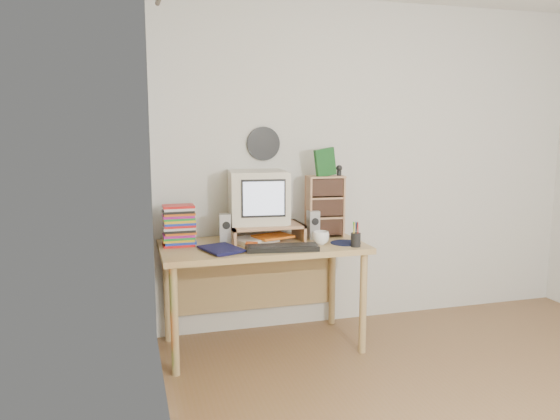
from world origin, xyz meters
TOP-DOWN VIEW (x-y plane):
  - back_wall at (0.00, 1.75)m, footprint 3.50×0.00m
  - left_wall at (-1.75, 0.00)m, footprint 0.00×3.50m
  - curtain at (-1.71, 0.48)m, footprint 0.00×2.20m
  - wall_disc at (-0.93, 1.73)m, footprint 0.25×0.02m
  - desk at (-1.03, 1.44)m, footprint 1.40×0.70m
  - monitor_riser at (-0.98, 1.48)m, footprint 0.52×0.30m
  - crt_monitor at (-1.02, 1.53)m, footprint 0.43×0.43m
  - speaker_left at (-1.27, 1.46)m, footprint 0.09×0.09m
  - speaker_right at (-0.63, 1.45)m, footprint 0.08×0.08m
  - keyboard at (-0.95, 1.16)m, footprint 0.49×0.23m
  - dvd_stack at (-1.59, 1.48)m, footprint 0.21×0.15m
  - cd_rack at (-0.52, 1.51)m, footprint 0.28×0.17m
  - mug at (-0.65, 1.25)m, footprint 0.14×0.14m
  - diary at (-1.44, 1.21)m, footprint 0.31×0.27m
  - mousepad at (-0.46, 1.24)m, footprint 0.24×0.24m
  - pen_cup at (-0.44, 1.12)m, footprint 0.08×0.08m
  - papers at (-1.01, 1.47)m, footprint 0.34×0.30m
  - red_box at (-1.13, 1.27)m, footprint 0.09×0.07m
  - game_box at (-0.53, 1.49)m, footprint 0.16×0.06m
  - webcam at (-0.42, 1.50)m, footprint 0.05×0.05m

SIDE VIEW (x-z plane):
  - desk at x=-1.03m, z-range 0.24..0.99m
  - mousepad at x=-0.46m, z-range 0.75..0.75m
  - keyboard at x=-0.95m, z-range 0.75..0.78m
  - papers at x=-1.01m, z-range 0.75..0.79m
  - red_box at x=-1.13m, z-range 0.75..0.79m
  - diary at x=-1.44m, z-range 0.75..0.80m
  - mug at x=-0.65m, z-range 0.75..0.84m
  - pen_cup at x=-0.44m, z-range 0.75..0.88m
  - monitor_riser at x=-0.98m, z-range 0.78..0.90m
  - speaker_right at x=-0.63m, z-range 0.75..0.95m
  - speaker_left at x=-1.27m, z-range 0.75..0.96m
  - dvd_stack at x=-1.59m, z-range 0.75..1.05m
  - cd_rack at x=-0.52m, z-range 0.75..1.20m
  - crt_monitor at x=-1.02m, z-range 0.87..1.24m
  - curtain at x=-1.71m, z-range 0.05..2.25m
  - webcam at x=-0.42m, z-range 1.20..1.28m
  - back_wall at x=0.00m, z-range -0.50..3.00m
  - left_wall at x=-1.75m, z-range -0.50..3.00m
  - game_box at x=-0.53m, z-range 1.20..1.40m
  - wall_disc at x=-0.93m, z-range 1.30..1.55m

